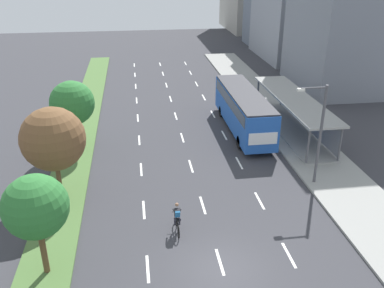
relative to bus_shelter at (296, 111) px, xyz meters
The scene contains 15 objects.
ground_plane 18.54m from the bus_shelter, 121.11° to the right, with size 140.00×140.00×0.00m, color #38383D.
median_strip 18.41m from the bus_shelter, 166.73° to the left, with size 2.60×52.00×0.12m, color #4C7038.
sidewalk_right 4.58m from the bus_shelter, 93.82° to the left, with size 4.50×52.00×0.15m, color gray.
lane_divider_left 13.41m from the bus_shelter, 168.89° to the left, with size 0.14×47.71×0.01m.
lane_divider_center 10.04m from the bus_shelter, 164.97° to the left, with size 0.14×47.71×0.01m.
lane_divider_right 6.81m from the bus_shelter, 157.01° to the left, with size 0.14×47.71×0.01m.
bus_shelter is the anchor object (origin of this frame).
bus 4.38m from the bus_shelter, 168.31° to the left, with size 2.54×11.29×3.37m.
cyclist 16.87m from the bus_shelter, 132.15° to the right, with size 0.46×1.82×1.71m.
median_tree_nearest 23.18m from the bus_shelter, 139.95° to the right, with size 2.89×2.89×5.00m.
median_tree_second 19.84m from the bus_shelter, 155.60° to the right, with size 3.74×3.74×5.72m.
median_tree_third 17.86m from the bus_shelter, behind, with size 3.22×3.22×5.35m.
streetlight 9.12m from the bus_shelter, 103.74° to the right, with size 1.91×0.24×6.50m.
building_mid_right 29.07m from the bus_shelter, 71.53° to the left, with size 7.60×13.62×14.33m, color #8E939E.
building_far_right 34.93m from the bus_shelter, 70.27° to the left, with size 11.85×15.72×13.51m, color slate.
Camera 1 is at (-3.60, -15.12, 13.59)m, focal length 38.92 mm.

